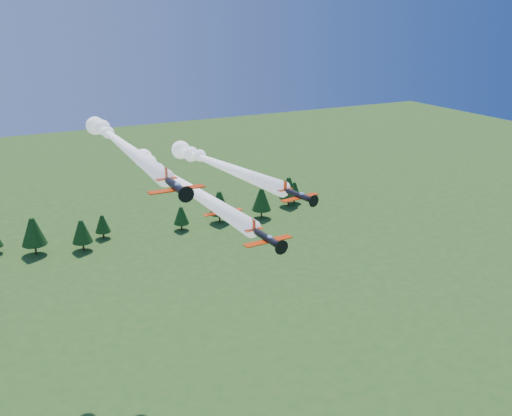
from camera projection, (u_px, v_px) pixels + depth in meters
name	position (u px, v px, depth m)	size (l,w,h in m)	color
plane_lead	(178.00, 181.00, 99.49)	(7.98, 54.53, 3.70)	black
plane_left	(119.00, 142.00, 101.05)	(7.73, 54.59, 3.70)	black
plane_right	(215.00, 163.00, 104.55)	(11.06, 41.62, 3.70)	black
plane_slot	(222.00, 210.00, 88.59)	(6.34, 6.92, 2.24)	black
treeline	(118.00, 221.00, 187.14)	(159.75, 17.52, 11.96)	#382314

